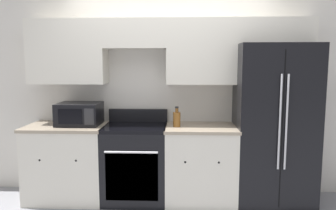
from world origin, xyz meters
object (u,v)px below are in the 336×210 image
at_px(oven_range, 136,162).
at_px(microwave, 80,114).
at_px(bottle, 177,119).
at_px(refrigerator, 273,124).

distance_m(oven_range, microwave, 0.89).
height_order(oven_range, bottle, bottle).
bearing_deg(bottle, oven_range, 175.98).
xyz_separation_m(oven_range, bottle, (0.49, -0.03, 0.54)).
bearing_deg(refrigerator, bottle, -176.25).
bearing_deg(oven_range, refrigerator, 1.39).
bearing_deg(oven_range, bottle, -4.02).
bearing_deg(refrigerator, microwave, -179.93).
relative_size(refrigerator, microwave, 3.73).
bearing_deg(bottle, microwave, 176.51).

